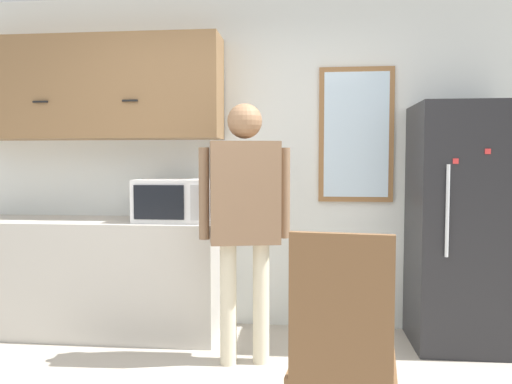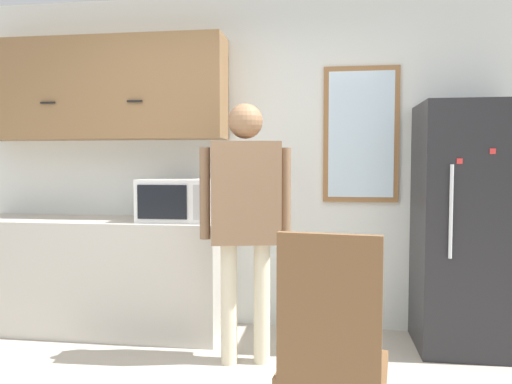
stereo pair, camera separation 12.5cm
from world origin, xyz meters
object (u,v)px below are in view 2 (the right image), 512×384
object	(u,v)px
microwave	(177,200)
chair	(332,349)
person	(246,205)
refrigerator	(467,227)

from	to	relation	value
microwave	chair	distance (m)	2.10
microwave	chair	world-z (taller)	microwave
person	refrigerator	xyz separation A→B (m)	(1.52, 0.49, -0.18)
person	refrigerator	distance (m)	1.61
person	refrigerator	bearing A→B (deg)	5.46
person	chair	distance (m)	1.41
person	microwave	bearing A→B (deg)	130.13
microwave	person	bearing A→B (deg)	-37.61
microwave	person	world-z (taller)	person
microwave	refrigerator	world-z (taller)	refrigerator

